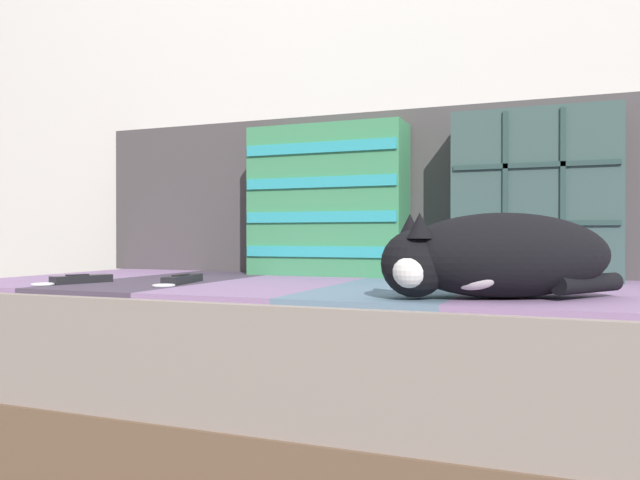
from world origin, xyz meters
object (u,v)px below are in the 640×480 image
at_px(couch, 346,374).
at_px(throw_pillow_quilted, 535,196).
at_px(throw_pillow_striped, 327,201).
at_px(sleeping_cat, 491,257).
at_px(game_remote_near, 79,280).
at_px(game_remote_far, 181,280).

xyz_separation_m(couch, throw_pillow_quilted, (0.41, 0.23, 0.42)).
bearing_deg(couch, throw_pillow_striped, 120.30).
bearing_deg(couch, sleeping_cat, -36.56).
relative_size(game_remote_near, game_remote_far, 0.90).
distance_m(throw_pillow_quilted, game_remote_near, 1.11).
bearing_deg(game_remote_far, sleeping_cat, -7.80).
height_order(couch, throw_pillow_striped, throw_pillow_striped).
bearing_deg(throw_pillow_quilted, couch, -150.56).
bearing_deg(game_remote_near, throw_pillow_quilted, 26.44).
xyz_separation_m(throw_pillow_quilted, game_remote_near, (-0.97, -0.48, -0.20)).
xyz_separation_m(game_remote_near, game_remote_far, (0.22, 0.08, 0.00)).
bearing_deg(throw_pillow_quilted, game_remote_near, -153.56).
distance_m(throw_pillow_striped, game_remote_far, 0.49).
height_order(couch, game_remote_near, game_remote_near).
distance_m(sleeping_cat, game_remote_near, 0.93).
bearing_deg(sleeping_cat, game_remote_far, 172.20).
xyz_separation_m(couch, throw_pillow_striped, (-0.13, 0.23, 0.42)).
bearing_deg(throw_pillow_quilted, game_remote_far, -151.92).
distance_m(couch, throw_pillow_quilted, 0.63).
distance_m(throw_pillow_quilted, game_remote_far, 0.88).
relative_size(couch, throw_pillow_quilted, 4.52).
relative_size(couch, throw_pillow_striped, 4.29).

